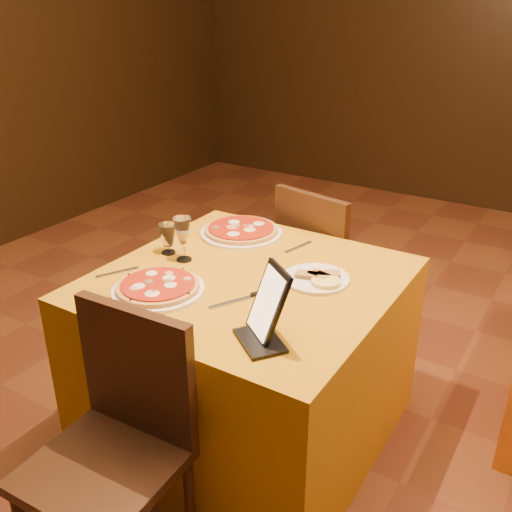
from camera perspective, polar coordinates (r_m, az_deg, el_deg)
The scene contains 13 objects.
floor at distance 2.57m, azimuth 5.80°, elevation -18.49°, with size 6.00×7.00×0.01m, color #5E2D19.
main_table at distance 2.41m, azimuth -0.77°, elevation -10.10°, with size 1.10×1.10×0.75m, color #B0780B.
chair_main_near at distance 1.88m, azimuth -15.11°, elevation -19.77°, with size 0.43×0.43×0.91m, color black, non-canonical shape.
chair_main_far at distance 2.98m, azimuth 7.52°, elevation -1.31°, with size 0.39×0.39×0.91m, color black, non-canonical shape.
pizza_near at distance 2.14m, azimuth -9.75°, elevation -3.16°, with size 0.34×0.34×0.03m.
pizza_far at distance 2.61m, azimuth -1.51°, elevation 2.50°, with size 0.37×0.37×0.03m.
cutlet_dish at distance 2.20m, azimuth 6.03°, elevation -2.12°, with size 0.26×0.26×0.03m.
wine_glass at distance 2.34m, azimuth -7.31°, elevation 1.70°, with size 0.07×0.07×0.19m, color tan, non-canonical shape.
water_glass at distance 2.43m, azimuth -8.82°, elevation 1.70°, with size 0.07×0.07×0.13m, color silver, non-canonical shape.
tablet at distance 1.79m, azimuth 1.24°, elevation -4.68°, with size 0.16×0.01×0.24m, color black.
knife at distance 2.05m, azimuth -1.53°, elevation -4.38°, with size 0.25×0.02×0.01m, color silver.
fork_near at distance 2.31m, azimuth -13.69°, elevation -1.62°, with size 0.17×0.02×0.01m, color silver.
fork_far at distance 2.48m, azimuth 4.29°, elevation 0.88°, with size 0.17×0.02×0.01m, color #B7B7BE.
Camera 1 is at (0.78, -1.71, 1.75)m, focal length 40.00 mm.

